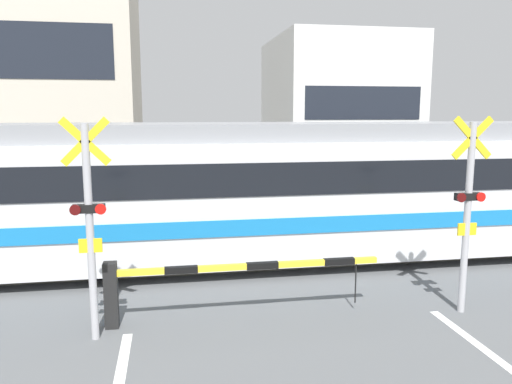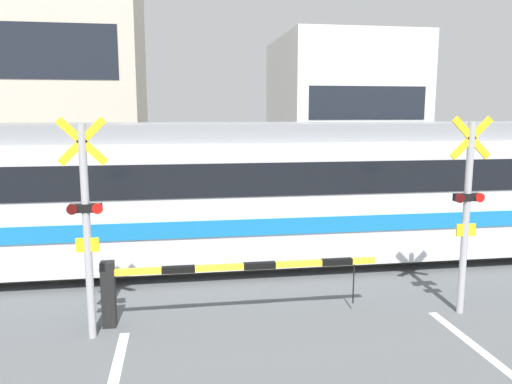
% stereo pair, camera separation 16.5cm
% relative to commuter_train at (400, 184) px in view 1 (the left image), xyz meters
% --- Properties ---
extents(rail_track_near, '(50.00, 0.10, 0.08)m').
position_rel_commuter_train_xyz_m(rail_track_near, '(-3.41, -0.72, -1.59)').
color(rail_track_near, '#5B564C').
rests_on(rail_track_near, ground_plane).
extents(rail_track_far, '(50.00, 0.10, 0.08)m').
position_rel_commuter_train_xyz_m(rail_track_far, '(-3.41, 0.72, -1.59)').
color(rail_track_far, '#5B564C').
rests_on(rail_track_far, ground_plane).
extents(commuter_train, '(21.39, 2.77, 3.03)m').
position_rel_commuter_train_xyz_m(commuter_train, '(0.00, 0.00, 0.00)').
color(commuter_train, silver).
rests_on(commuter_train, ground_plane).
extents(crossing_barrier_near, '(4.35, 0.20, 1.03)m').
position_rel_commuter_train_xyz_m(crossing_barrier_near, '(-4.89, -3.04, -0.93)').
color(crossing_barrier_near, black).
rests_on(crossing_barrier_near, ground_plane).
extents(crossing_barrier_far, '(4.35, 0.20, 1.03)m').
position_rel_commuter_train_xyz_m(crossing_barrier_far, '(-1.92, 2.52, -0.93)').
color(crossing_barrier_far, black).
rests_on(crossing_barrier_far, ground_plane).
extents(crossing_signal_left, '(0.68, 0.15, 3.20)m').
position_rel_commuter_train_xyz_m(crossing_signal_left, '(-6.32, -3.40, 0.14)').
color(crossing_signal_left, '#B2B2B7').
rests_on(crossing_signal_left, ground_plane).
extents(crossing_signal_right, '(0.68, 0.15, 3.20)m').
position_rel_commuter_train_xyz_m(crossing_signal_right, '(-0.49, -3.40, 0.14)').
color(crossing_signal_right, '#B2B2B7').
rests_on(crossing_signal_right, ground_plane).
extents(pedestrian, '(0.38, 0.22, 1.71)m').
position_rel_commuter_train_xyz_m(pedestrian, '(-3.69, 5.34, -0.64)').
color(pedestrian, '#23232D').
rests_on(pedestrian, ground_plane).
extents(building_left_of_street, '(7.47, 6.88, 9.86)m').
position_rel_commuter_train_xyz_m(building_left_of_street, '(-10.20, 12.14, 3.30)').
color(building_left_of_street, beige).
rests_on(building_left_of_street, ground_plane).
extents(building_right_of_street, '(5.79, 6.88, 6.60)m').
position_rel_commuter_train_xyz_m(building_right_of_street, '(2.55, 12.14, 1.67)').
color(building_right_of_street, white).
rests_on(building_right_of_street, ground_plane).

